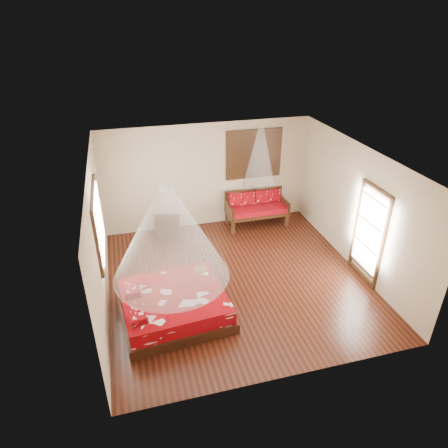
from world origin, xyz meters
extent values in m
cube|color=black|center=(0.00, 0.00, -0.01)|extent=(5.50, 5.50, 0.02)
cube|color=silver|center=(0.00, 0.00, 2.81)|extent=(5.50, 5.50, 0.02)
cube|color=#CAB894|center=(-2.76, 0.00, 1.40)|extent=(0.02, 5.50, 2.80)
cube|color=#CAB894|center=(2.76, 0.00, 1.40)|extent=(0.02, 5.50, 2.80)
cube|color=#CAB894|center=(0.00, 2.76, 1.40)|extent=(5.50, 0.02, 2.80)
cube|color=#CAB894|center=(0.00, -2.76, 1.40)|extent=(5.50, 0.02, 2.80)
cube|color=black|center=(-1.50, -0.79, 0.10)|extent=(2.15, 1.98, 0.20)
cube|color=maroon|center=(-1.50, -0.79, 0.35)|extent=(2.04, 1.87, 0.30)
cube|color=maroon|center=(-2.20, -1.23, 0.57)|extent=(0.33, 0.55, 0.13)
cube|color=maroon|center=(-2.26, -0.47, 0.57)|extent=(0.33, 0.55, 0.13)
cube|color=black|center=(0.49, 1.99, 0.21)|extent=(0.08, 0.08, 0.42)
cube|color=black|center=(2.02, 1.99, 0.21)|extent=(0.08, 0.08, 0.42)
cube|color=black|center=(0.49, 2.61, 0.21)|extent=(0.08, 0.08, 0.42)
cube|color=black|center=(2.02, 2.61, 0.21)|extent=(0.08, 0.08, 0.42)
cube|color=black|center=(1.26, 2.30, 0.38)|extent=(1.65, 0.73, 0.08)
cube|color=#8F050A|center=(1.26, 2.30, 0.49)|extent=(1.59, 0.67, 0.14)
cube|color=black|center=(1.26, 2.63, 0.67)|extent=(1.65, 0.06, 0.55)
cube|color=black|center=(0.47, 2.30, 0.54)|extent=(0.06, 0.73, 0.30)
cube|color=black|center=(2.04, 2.30, 0.54)|extent=(0.06, 0.73, 0.30)
cube|color=maroon|center=(0.71, 2.51, 0.73)|extent=(0.35, 0.19, 0.37)
cube|color=maroon|center=(1.07, 2.51, 0.73)|extent=(0.35, 0.19, 0.37)
cube|color=maroon|center=(1.44, 2.51, 0.73)|extent=(0.35, 0.19, 0.37)
cube|color=maroon|center=(1.81, 2.51, 0.73)|extent=(0.35, 0.19, 0.37)
cube|color=black|center=(-1.18, 2.45, 0.20)|extent=(0.68, 0.54, 0.40)
cube|color=black|center=(-1.18, 2.45, 0.43)|extent=(0.73, 0.59, 0.05)
cube|color=black|center=(1.26, 2.72, 1.90)|extent=(1.52, 0.06, 1.32)
cube|color=black|center=(1.26, 2.71, 1.90)|extent=(1.35, 0.04, 1.10)
cube|color=black|center=(-2.72, 0.20, 1.70)|extent=(0.08, 1.74, 1.34)
cube|color=white|center=(-2.68, 0.20, 1.70)|extent=(0.04, 1.54, 1.10)
cube|color=black|center=(2.72, -0.60, 1.05)|extent=(0.08, 1.02, 2.16)
cube|color=white|center=(2.70, -0.60, 1.15)|extent=(0.03, 0.82, 1.70)
cylinder|color=brown|center=(-0.83, -0.14, 0.52)|extent=(0.27, 0.27, 0.03)
cone|color=white|center=(-1.50, -0.79, 1.85)|extent=(2.12, 2.12, 1.80)
cone|color=white|center=(1.26, 2.25, 2.00)|extent=(0.81, 0.81, 1.50)
camera|label=1|loc=(-2.14, -6.85, 5.29)|focal=32.00mm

